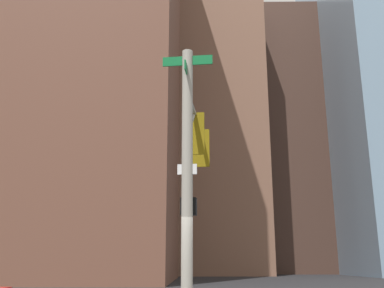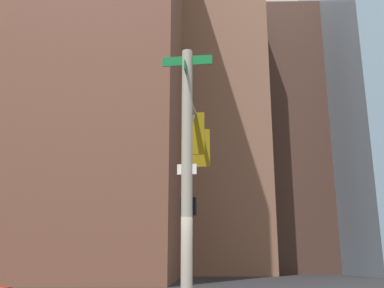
{
  "view_description": "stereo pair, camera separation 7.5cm",
  "coord_description": "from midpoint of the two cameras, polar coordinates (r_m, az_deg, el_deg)",
  "views": [
    {
      "loc": [
        -0.6,
        9.93,
        1.53
      ],
      "look_at": [
        -0.45,
        -0.92,
        4.43
      ],
      "focal_mm": 41.49,
      "sensor_mm": 36.0,
      "label": 1
    },
    {
      "loc": [
        -0.68,
        9.93,
        1.53
      ],
      "look_at": [
        -0.45,
        -0.92,
        4.43
      ],
      "focal_mm": 41.49,
      "sensor_mm": 36.0,
      "label": 2
    }
  ],
  "objects": [
    {
      "name": "signal_pole_assembly",
      "position": [
        11.3,
        0.3,
        -1.99
      ],
      "size": [
        1.23,
        4.52,
        6.55
      ],
      "rotation": [
        0.0,
        0.0,
        4.6
      ],
      "color": "#9E998C",
      "rests_on": "ground_plane"
    },
    {
      "name": "building_brick_nearside",
      "position": [
        45.84,
        -18.18,
        12.9
      ],
      "size": [
        25.21,
        17.82,
        44.76
      ],
      "primitive_type": "cube",
      "color": "brown",
      "rests_on": "ground_plane"
    },
    {
      "name": "building_brick_midblock",
      "position": [
        63.64,
        0.5,
        1.37
      ],
      "size": [
        18.68,
        19.78,
        38.84
      ],
      "primitive_type": "cube",
      "color": "#845B47",
      "rests_on": "ground_plane"
    },
    {
      "name": "building_brick_farside",
      "position": [
        71.51,
        8.71,
        0.12
      ],
      "size": [
        22.28,
        17.59,
        39.85
      ],
      "primitive_type": "cube",
      "color": "#4C3328",
      "rests_on": "ground_plane"
    }
  ]
}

